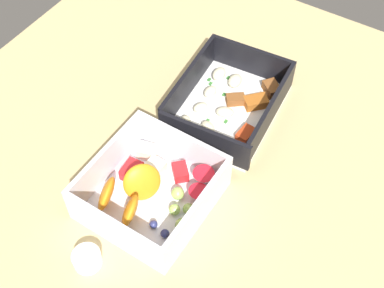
{
  "coord_description": "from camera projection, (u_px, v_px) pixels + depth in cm",
  "views": [
    {
      "loc": [
        36.72,
        21.74,
        60.93
      ],
      "look_at": [
        -0.6,
        -1.48,
        4.0
      ],
      "focal_mm": 48.68,
      "sensor_mm": 36.0,
      "label": 1
    }
  ],
  "objects": [
    {
      "name": "table_surface",
      "position": [
        199.0,
        164.0,
        0.74
      ],
      "size": [
        80.0,
        80.0,
        2.0
      ],
      "primitive_type": "cube",
      "color": "tan",
      "rests_on": "ground"
    },
    {
      "name": "pasta_container",
      "position": [
        229.0,
        103.0,
        0.77
      ],
      "size": [
        19.18,
        15.29,
        5.51
      ],
      "rotation": [
        0.0,
        0.0,
        0.08
      ],
      "color": "white",
      "rests_on": "table_surface"
    },
    {
      "name": "fruit_bowl",
      "position": [
        151.0,
        190.0,
        0.67
      ],
      "size": [
        15.89,
        15.02,
        5.98
      ],
      "rotation": [
        0.0,
        0.0,
        -0.01
      ],
      "color": "white",
      "rests_on": "table_surface"
    },
    {
      "name": "paper_cup_liner",
      "position": [
        87.0,
        259.0,
        0.63
      ],
      "size": [
        3.53,
        3.53,
        1.91
      ],
      "primitive_type": "cylinder",
      "color": "white",
      "rests_on": "table_surface"
    }
  ]
}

